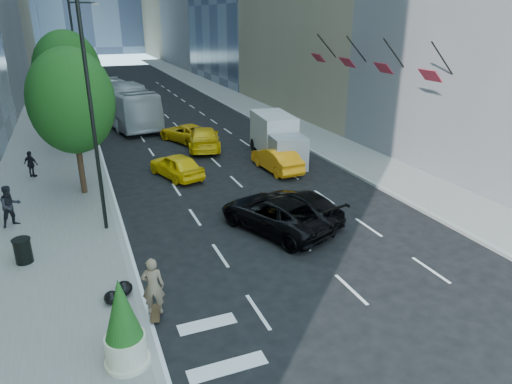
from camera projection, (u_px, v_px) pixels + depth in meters
name	position (u px, v px, depth m)	size (l,w,h in m)	color
ground	(278.00, 245.00, 19.00)	(160.00, 160.00, 0.00)	black
sidewalk_left	(54.00, 119.00, 41.86)	(6.00, 120.00, 0.15)	slate
sidewalk_right	(247.00, 106.00, 48.44)	(4.00, 120.00, 0.15)	slate
lamp_near	(95.00, 99.00, 18.19)	(2.13, 0.22, 10.00)	black
lamp_far	(79.00, 61.00, 33.80)	(2.13, 0.22, 10.00)	black
tree_near	(72.00, 101.00, 22.53)	(4.20, 4.20, 7.46)	#301E12
tree_mid	(68.00, 73.00, 31.07)	(4.50, 4.50, 7.99)	#301E12
tree_far	(67.00, 66.00, 42.58)	(3.90, 3.90, 6.92)	#301E12
traffic_signal	(75.00, 62.00, 49.94)	(2.48, 0.53, 5.20)	black
facade_flags	(366.00, 62.00, 29.14)	(1.85, 13.30, 2.05)	black
skateboarder	(153.00, 290.00, 14.12)	(0.71, 0.46, 1.93)	brown
black_sedan_lincoln	(275.00, 214.00, 20.08)	(2.52, 5.47, 1.52)	black
black_sedan_mercedes	(301.00, 205.00, 21.23)	(1.89, 4.65, 1.35)	black
taxi_a	(176.00, 165.00, 26.78)	(1.69, 4.21, 1.43)	yellow
taxi_b	(277.00, 159.00, 27.93)	(1.53, 4.38, 1.44)	orange
taxi_c	(186.00, 133.00, 34.54)	(2.23, 4.84, 1.34)	#E4AF0C
taxi_d	(204.00, 138.00, 32.57)	(2.19, 5.39, 1.56)	yellow
city_bus	(121.00, 103.00, 40.06)	(3.01, 12.88, 3.59)	#B7BBBE
box_truck	(277.00, 138.00, 29.99)	(2.76, 6.17, 2.86)	silver
pedestrian_a	(10.00, 206.00, 20.07)	(0.92, 0.71, 1.89)	black
pedestrian_b	(31.00, 164.00, 26.33)	(0.91, 0.38, 1.55)	black
trash_can	(23.00, 251.00, 17.18)	(0.62, 0.62, 0.94)	black
planter_shrub	(123.00, 325.00, 11.85)	(1.09, 1.09, 2.61)	beige
garbage_bags	(119.00, 292.00, 15.06)	(0.97, 0.93, 0.48)	black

